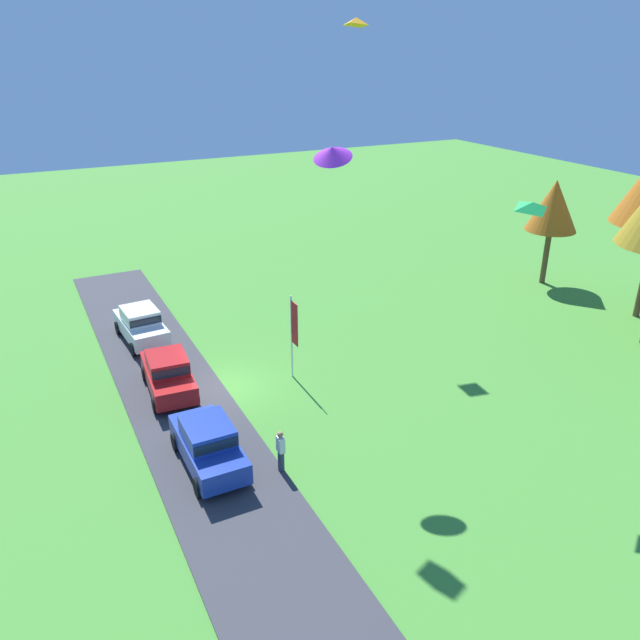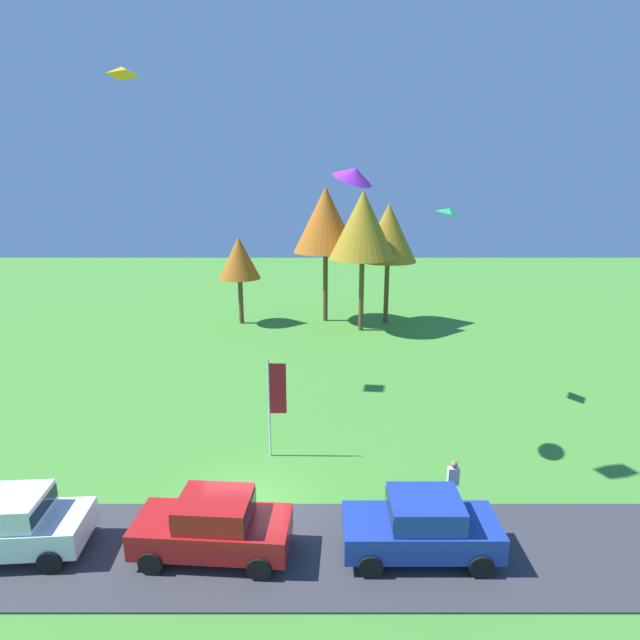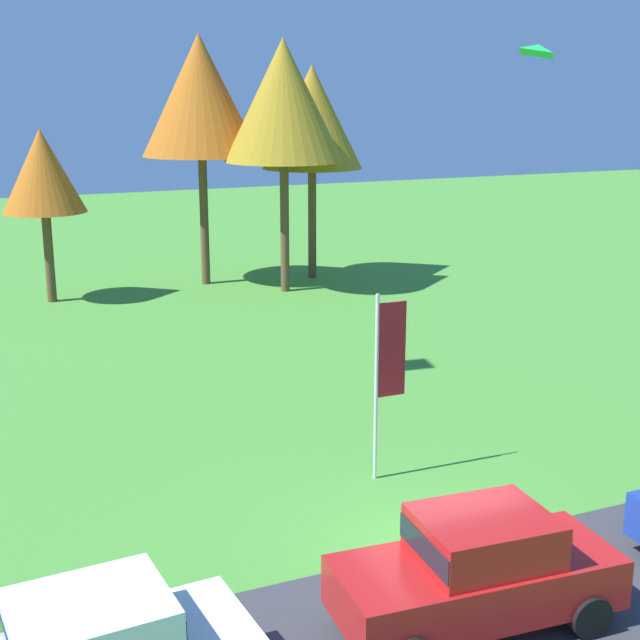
{
  "view_description": "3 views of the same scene",
  "coord_description": "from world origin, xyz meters",
  "px_view_note": "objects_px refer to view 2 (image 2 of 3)",
  "views": [
    {
      "loc": [
        24.01,
        -7.15,
        14.35
      ],
      "look_at": [
        2.49,
        3.66,
        3.64
      ],
      "focal_mm": 35.0,
      "sensor_mm": 36.0,
      "label": 1
    },
    {
      "loc": [
        2.38,
        -14.45,
        10.32
      ],
      "look_at": [
        2.34,
        4.17,
        5.32
      ],
      "focal_mm": 28.0,
      "sensor_mm": 36.0,
      "label": 2
    },
    {
      "loc": [
        -7.78,
        -12.51,
        8.13
      ],
      "look_at": [
        0.39,
        6.12,
        2.85
      ],
      "focal_mm": 50.0,
      "sensor_mm": 36.0,
      "label": 3
    }
  ],
  "objects_px": {
    "car_sedan_by_flagpole": "(214,524)",
    "tree_left_of_center": "(389,233)",
    "car_sedan_mid_row": "(9,523)",
    "kite_delta_high_left": "(355,174)",
    "flag_banner": "(276,395)",
    "tree_far_right": "(364,225)",
    "kite_diamond_mid_center": "(123,71)",
    "car_sedan_far_end": "(423,525)",
    "person_beside_suv": "(454,484)",
    "kite_diamond_topmost": "(450,211)",
    "tree_right_of_center": "(327,220)",
    "tree_far_left": "(240,258)"
  },
  "relations": [
    {
      "from": "car_sedan_by_flagpole",
      "to": "tree_left_of_center",
      "type": "bearing_deg",
      "value": 72.27
    },
    {
      "from": "car_sedan_mid_row",
      "to": "kite_delta_high_left",
      "type": "relative_size",
      "value": 3.12
    },
    {
      "from": "car_sedan_by_flagpole",
      "to": "flag_banner",
      "type": "relative_size",
      "value": 1.11
    },
    {
      "from": "car_sedan_by_flagpole",
      "to": "tree_far_right",
      "type": "relative_size",
      "value": 0.45
    },
    {
      "from": "tree_left_of_center",
      "to": "kite_diamond_mid_center",
      "type": "xyz_separation_m",
      "value": [
        -14.1,
        -12.91,
        8.44
      ]
    },
    {
      "from": "car_sedan_far_end",
      "to": "car_sedan_by_flagpole",
      "type": "bearing_deg",
      "value": 179.85
    },
    {
      "from": "person_beside_suv",
      "to": "tree_far_right",
      "type": "height_order",
      "value": "tree_far_right"
    },
    {
      "from": "tree_left_of_center",
      "to": "person_beside_suv",
      "type": "bearing_deg",
      "value": -91.88
    },
    {
      "from": "kite_diamond_topmost",
      "to": "car_sedan_by_flagpole",
      "type": "bearing_deg",
      "value": -128.64
    },
    {
      "from": "tree_right_of_center",
      "to": "kite_delta_high_left",
      "type": "height_order",
      "value": "kite_delta_high_left"
    },
    {
      "from": "tree_far_right",
      "to": "tree_left_of_center",
      "type": "xyz_separation_m",
      "value": [
        2.1,
        2.06,
        -0.73
      ]
    },
    {
      "from": "kite_delta_high_left",
      "to": "car_sedan_mid_row",
      "type": "bearing_deg",
      "value": -149.89
    },
    {
      "from": "car_sedan_mid_row",
      "to": "tree_far_left",
      "type": "xyz_separation_m",
      "value": [
        2.79,
        25.33,
        4.03
      ]
    },
    {
      "from": "tree_right_of_center",
      "to": "car_sedan_by_flagpole",
      "type": "bearing_deg",
      "value": -97.52
    },
    {
      "from": "car_sedan_mid_row",
      "to": "tree_right_of_center",
      "type": "xyz_separation_m",
      "value": [
        9.33,
        26.1,
        6.82
      ]
    },
    {
      "from": "person_beside_suv",
      "to": "kite_diamond_topmost",
      "type": "bearing_deg",
      "value": 79.99
    },
    {
      "from": "car_sedan_far_end",
      "to": "person_beside_suv",
      "type": "distance_m",
      "value": 2.69
    },
    {
      "from": "person_beside_suv",
      "to": "flag_banner",
      "type": "height_order",
      "value": "flag_banner"
    },
    {
      "from": "tree_far_right",
      "to": "flag_banner",
      "type": "bearing_deg",
      "value": -104.84
    },
    {
      "from": "car_sedan_mid_row",
      "to": "tree_far_right",
      "type": "xyz_separation_m",
      "value": [
        11.92,
        23.38,
        6.63
      ]
    },
    {
      "from": "kite_delta_high_left",
      "to": "tree_right_of_center",
      "type": "bearing_deg",
      "value": 92.16
    },
    {
      "from": "car_sedan_far_end",
      "to": "tree_far_right",
      "type": "distance_m",
      "value": 24.37
    },
    {
      "from": "flag_banner",
      "to": "kite_diamond_mid_center",
      "type": "xyz_separation_m",
      "value": [
        -7.25,
        7.05,
        12.8
      ]
    },
    {
      "from": "person_beside_suv",
      "to": "tree_far_right",
      "type": "bearing_deg",
      "value": 93.61
    },
    {
      "from": "person_beside_suv",
      "to": "kite_delta_high_left",
      "type": "height_order",
      "value": "kite_delta_high_left"
    },
    {
      "from": "car_sedan_by_flagpole",
      "to": "tree_right_of_center",
      "type": "height_order",
      "value": "tree_right_of_center"
    },
    {
      "from": "car_sedan_by_flagpole",
      "to": "kite_delta_high_left",
      "type": "height_order",
      "value": "kite_delta_high_left"
    },
    {
      "from": "person_beside_suv",
      "to": "flag_banner",
      "type": "bearing_deg",
      "value": 151.49
    },
    {
      "from": "flag_banner",
      "to": "kite_diamond_mid_center",
      "type": "distance_m",
      "value": 16.31
    },
    {
      "from": "flag_banner",
      "to": "kite_diamond_topmost",
      "type": "bearing_deg",
      "value": 36.57
    },
    {
      "from": "tree_right_of_center",
      "to": "tree_far_left",
      "type": "bearing_deg",
      "value": -173.2
    },
    {
      "from": "tree_right_of_center",
      "to": "kite_delta_high_left",
      "type": "distance_m",
      "value": 20.47
    },
    {
      "from": "tree_left_of_center",
      "to": "kite_diamond_topmost",
      "type": "xyz_separation_m",
      "value": [
        0.82,
        -14.27,
        2.28
      ]
    },
    {
      "from": "kite_delta_high_left",
      "to": "kite_diamond_mid_center",
      "type": "relative_size",
      "value": 1.34
    },
    {
      "from": "tree_right_of_center",
      "to": "flag_banner",
      "type": "distance_m",
      "value": 21.4
    },
    {
      "from": "tree_right_of_center",
      "to": "kite_diamond_mid_center",
      "type": "distance_m",
      "value": 18.15
    },
    {
      "from": "flag_banner",
      "to": "tree_left_of_center",
      "type": "bearing_deg",
      "value": 71.07
    },
    {
      "from": "tree_far_right",
      "to": "tree_left_of_center",
      "type": "bearing_deg",
      "value": 44.37
    },
    {
      "from": "car_sedan_far_end",
      "to": "kite_diamond_topmost",
      "type": "xyz_separation_m",
      "value": [
        3.05,
        11.24,
        8.18
      ]
    },
    {
      "from": "car_sedan_far_end",
      "to": "tree_far_left",
      "type": "height_order",
      "value": "tree_far_left"
    },
    {
      "from": "tree_far_right",
      "to": "kite_diamond_mid_center",
      "type": "relative_size",
      "value": 9.37
    },
    {
      "from": "person_beside_suv",
      "to": "kite_diamond_topmost",
      "type": "distance_m",
      "value": 12.37
    },
    {
      "from": "car_sedan_mid_row",
      "to": "kite_diamond_mid_center",
      "type": "relative_size",
      "value": 4.19
    },
    {
      "from": "car_sedan_by_flagpole",
      "to": "kite_diamond_mid_center",
      "type": "height_order",
      "value": "kite_diamond_mid_center"
    },
    {
      "from": "person_beside_suv",
      "to": "flag_banner",
      "type": "relative_size",
      "value": 0.42
    },
    {
      "from": "car_sedan_far_end",
      "to": "tree_left_of_center",
      "type": "xyz_separation_m",
      "value": [
        2.23,
        25.51,
        5.9
      ]
    },
    {
      "from": "tree_left_of_center",
      "to": "kite_diamond_mid_center",
      "type": "distance_m",
      "value": 20.89
    },
    {
      "from": "tree_far_right",
      "to": "tree_left_of_center",
      "type": "relative_size",
      "value": 1.1
    },
    {
      "from": "kite_diamond_mid_center",
      "to": "car_sedan_far_end",
      "type": "bearing_deg",
      "value": -46.7
    },
    {
      "from": "car_sedan_mid_row",
      "to": "tree_left_of_center",
      "type": "bearing_deg",
      "value": 61.13
    }
  ]
}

